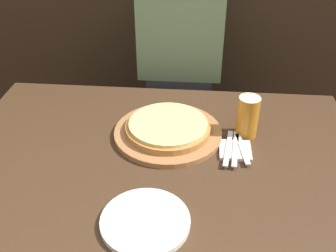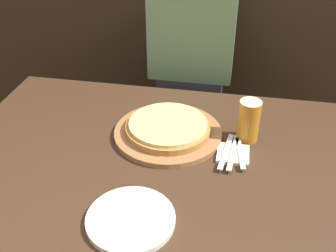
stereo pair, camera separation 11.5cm
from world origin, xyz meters
TOP-DOWN VIEW (x-y plane):
  - dining_table at (0.00, 0.00)m, footprint 1.43×0.96m
  - pizza_on_board at (0.03, 0.12)m, footprint 0.40×0.40m
  - beer_glass at (0.31, 0.15)m, footprint 0.08×0.08m
  - dinner_plate at (-0.00, -0.32)m, footprint 0.25×0.25m
  - napkin_stack at (0.27, 0.04)m, footprint 0.11×0.11m
  - fork at (0.24, 0.04)m, footprint 0.05×0.21m
  - dinner_knife at (0.27, 0.04)m, footprint 0.04×0.21m
  - spoon at (0.29, 0.04)m, footprint 0.04×0.18m
  - diner_person at (0.04, 0.69)m, footprint 0.39×0.20m

SIDE VIEW (x-z plane):
  - dining_table at x=0.00m, z-range 0.00..0.77m
  - diner_person at x=0.04m, z-range -0.01..1.37m
  - napkin_stack at x=0.27m, z-range 0.77..0.79m
  - dinner_plate at x=0.00m, z-range 0.77..0.79m
  - fork at x=0.24m, z-range 0.79..0.79m
  - dinner_knife at x=0.27m, z-range 0.79..0.79m
  - spoon at x=0.29m, z-range 0.79..0.79m
  - pizza_on_board at x=0.03m, z-range 0.77..0.83m
  - beer_glass at x=0.31m, z-range 0.78..0.94m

